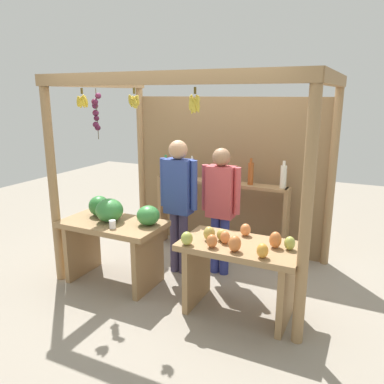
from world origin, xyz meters
name	(u,v)px	position (x,y,z in m)	size (l,w,h in m)	color
ground_plane	(198,270)	(0.00, 0.00, 0.00)	(12.00, 12.00, 0.00)	gray
market_stall	(212,157)	(-0.01, 0.40, 1.37)	(2.89, 1.92, 2.34)	#99754C
fruit_counter_left	(114,229)	(-0.75, -0.66, 0.64)	(1.18, 0.64, 1.00)	#99754C
fruit_counter_right	(239,261)	(0.76, -0.69, 0.56)	(1.16, 0.65, 0.89)	#99754C
bottle_shelf_unit	(221,197)	(0.02, 0.68, 0.78)	(1.85, 0.22, 1.34)	#99754C
vendor_man	(179,195)	(-0.20, -0.13, 0.98)	(0.48, 0.22, 1.63)	#3F3758
vendor_woman	(221,201)	(0.26, 0.06, 0.92)	(0.48, 0.21, 1.54)	navy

